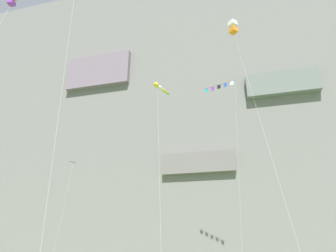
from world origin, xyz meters
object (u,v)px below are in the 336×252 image
(kite_box_high_right, at_px, (233,28))
(kite_box_far_left, at_px, (11,1))
(kite_banner_low_left, at_px, (220,92))
(kite_windsock_front_field, at_px, (160,88))
(kite_delta_mid_left, at_px, (73,168))

(kite_box_high_right, relative_size, kite_box_far_left, 1.02)
(kite_box_high_right, xyz_separation_m, kite_box_far_left, (-20.42, -9.52, -0.53))
(kite_banner_low_left, height_order, kite_windsock_front_field, kite_banner_low_left)
(kite_banner_low_left, xyz_separation_m, kite_delta_mid_left, (-24.87, 0.39, -10.80))
(kite_box_far_left, xyz_separation_m, kite_windsock_front_field, (10.37, 15.44, -2.27))
(kite_windsock_front_field, bearing_deg, kite_delta_mid_left, 152.83)
(kite_banner_low_left, height_order, kite_delta_mid_left, kite_banner_low_left)
(kite_delta_mid_left, xyz_separation_m, kite_windsock_front_field, (17.43, -8.95, 7.69))
(kite_banner_low_left, relative_size, kite_delta_mid_left, 1.71)
(kite_banner_low_left, height_order, kite_box_high_right, kite_banner_low_left)
(kite_delta_mid_left, relative_size, kite_box_far_left, 0.61)
(kite_box_far_left, distance_m, kite_windsock_front_field, 18.74)
(kite_banner_low_left, relative_size, kite_box_far_left, 1.05)
(kite_banner_low_left, bearing_deg, kite_box_far_left, -126.59)
(kite_delta_mid_left, distance_m, kite_box_high_right, 32.95)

